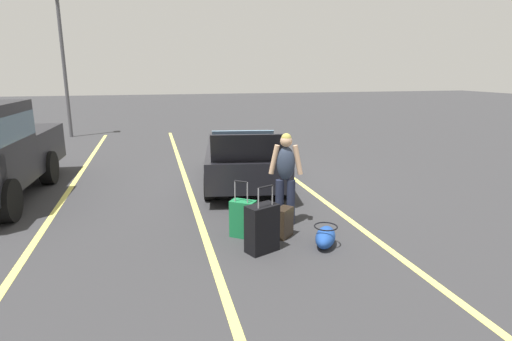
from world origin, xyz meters
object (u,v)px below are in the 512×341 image
convertible_car (244,158)px  suitcase_small_carryon (284,223)px  suitcase_large_black (262,228)px  duffel_bag (325,237)px  traveler_person (286,174)px  parking_lamp_post (63,56)px  suitcase_medium_bright (243,219)px

convertible_car → suitcase_small_carryon: bearing=-172.6°
suitcase_small_carryon → suitcase_large_black: bearing=-91.3°
convertible_car → duffel_bag: (-4.18, -0.39, -0.43)m
suitcase_large_black → suitcase_small_carryon: (0.46, -0.50, -0.12)m
traveler_person → parking_lamp_post: bearing=44.3°
suitcase_large_black → parking_lamp_post: (12.81, 4.82, 2.90)m
suitcase_small_carryon → parking_lamp_post: bearing=159.3°
suitcase_large_black → suitcase_small_carryon: bearing=-71.2°
suitcase_medium_bright → suitcase_small_carryon: suitcase_medium_bright is taller
suitcase_large_black → suitcase_small_carryon: 0.68m
suitcase_small_carryon → traveler_person: traveler_person is taller
suitcase_medium_bright → traveler_person: traveler_person is taller
traveler_person → parking_lamp_post: 13.23m
parking_lamp_post → traveler_person: bearing=-154.9°
convertible_car → suitcase_small_carryon: size_ratio=8.75×
convertible_car → suitcase_medium_bright: size_ratio=4.47×
convertible_car → suitcase_medium_bright: (-3.47, 0.78, -0.28)m
suitcase_medium_bright → duffel_bag: size_ratio=1.39×
suitcase_small_carryon → traveler_person: 0.91m
suitcase_large_black → traveler_person: size_ratio=0.64×
suitcase_medium_bright → convertible_car: bearing=24.1°
suitcase_medium_bright → traveler_person: size_ratio=0.59×
suitcase_small_carryon → duffel_bag: 0.75m
suitcase_small_carryon → duffel_bag: (-0.53, -0.52, -0.09)m
parking_lamp_post → suitcase_small_carryon: bearing=-156.7°
duffel_bag → traveler_person: (1.09, 0.31, 0.77)m
suitcase_medium_bright → parking_lamp_post: parking_lamp_post is taller
suitcase_small_carryon → traveler_person: (0.56, -0.21, 0.68)m
convertible_car → suitcase_large_black: 4.16m
convertible_car → suitcase_large_black: bearing=-179.2°
suitcase_large_black → suitcase_small_carryon: suitcase_large_black is taller
suitcase_medium_bright → parking_lamp_post: (12.17, 4.67, 2.95)m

